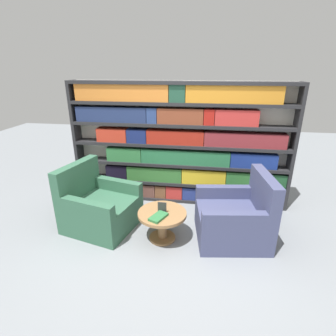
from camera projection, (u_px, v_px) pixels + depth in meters
ground_plane at (167, 245)px, 3.44m from camera, size 14.00×14.00×0.00m
bookshelf at (181, 145)px, 4.29m from camera, size 3.56×0.30×1.99m
armchair_left at (99, 207)px, 3.77m from camera, size 1.08×1.04×0.92m
armchair_right at (235, 218)px, 3.50m from camera, size 1.02×0.96×0.92m
coffee_table at (162, 220)px, 3.47m from camera, size 0.64×0.64×0.41m
table_sign at (162, 208)px, 3.41m from camera, size 0.11×0.06×0.15m
stray_book at (158, 217)px, 3.29m from camera, size 0.24×0.29×0.03m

